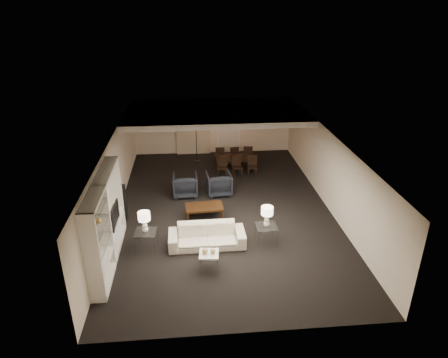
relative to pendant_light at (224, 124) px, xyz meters
name	(u,v)px	position (x,y,z in m)	size (l,w,h in m)	color
floor	(224,209)	(-0.30, -3.50, -1.92)	(11.00, 11.00, 0.00)	black
ceiling	(224,138)	(-0.30, -3.50, 0.58)	(7.00, 11.00, 0.02)	silver
wall_back	(213,126)	(-0.30, 2.00, -0.67)	(7.00, 0.02, 2.50)	beige
wall_front	(249,285)	(-0.30, -9.00, -0.67)	(7.00, 0.02, 2.50)	beige
wall_left	(114,179)	(-3.80, -3.50, -0.67)	(0.02, 11.00, 2.50)	beige
wall_right	(329,171)	(3.20, -3.50, -0.67)	(0.02, 11.00, 2.50)	beige
ceiling_soffit	(216,112)	(-0.30, 0.00, 0.48)	(7.00, 4.00, 0.20)	silver
curtains	(193,128)	(-1.20, 1.92, -0.72)	(1.50, 0.12, 2.40)	beige
door	(228,130)	(0.40, 1.97, -0.87)	(0.90, 0.05, 2.10)	silver
painting	(260,119)	(1.80, 1.96, -0.37)	(0.95, 0.04, 0.65)	#142D38
media_unit	(106,222)	(-3.61, -6.10, -0.74)	(0.38, 3.40, 2.35)	white
pendant_light	(224,124)	(0.00, 0.00, 0.00)	(0.52, 0.52, 0.24)	#D8591E
sofa	(207,236)	(-0.98, -5.64, -1.60)	(2.16, 0.84, 0.63)	beige
coffee_table	(204,212)	(-0.98, -4.04, -1.71)	(1.19, 0.69, 0.42)	black
armchair_left	(185,185)	(-1.58, -2.34, -1.52)	(0.86, 0.88, 0.80)	black
armchair_right	(219,184)	(-0.38, -2.34, -1.52)	(0.86, 0.88, 0.80)	black
side_table_left	(146,240)	(-2.68, -5.64, -1.64)	(0.59, 0.59, 0.55)	white
side_table_right	(266,234)	(0.72, -5.64, -1.64)	(0.59, 0.59, 0.55)	white
table_lamp_left	(145,222)	(-2.68, -5.64, -1.06)	(0.34, 0.34, 0.61)	white
table_lamp_right	(267,217)	(0.72, -5.64, -1.06)	(0.34, 0.34, 0.61)	beige
marble_table	(209,261)	(-0.98, -6.74, -1.67)	(0.49, 0.49, 0.49)	white
gold_gourd_a	(205,251)	(-1.08, -6.74, -1.35)	(0.16, 0.16, 0.16)	tan
gold_gourd_b	(213,251)	(-0.88, -6.74, -1.36)	(0.14, 0.14, 0.14)	tan
television	(111,215)	(-3.58, -5.49, -0.89)	(0.13, 0.97, 0.56)	black
vase_blue	(96,250)	(-3.61, -7.31, -0.77)	(0.17, 0.17, 0.18)	#222B96
vase_amber	(98,220)	(-3.61, -6.80, -0.28)	(0.16, 0.16, 0.16)	#BC8D3E
floor_speaker	(124,202)	(-3.50, -3.91, -1.31)	(0.13, 0.13, 1.22)	black
dining_table	(235,164)	(0.47, -0.22, -1.64)	(1.61, 0.90, 0.57)	black
chair_nl	(222,167)	(-0.13, -0.87, -1.50)	(0.39, 0.39, 0.84)	black
chair_nm	(237,167)	(0.47, -0.87, -1.50)	(0.39, 0.39, 0.84)	black
chair_nr	(252,166)	(1.07, -0.87, -1.50)	(0.39, 0.39, 0.84)	black
chair_fl	(220,156)	(-0.13, 0.43, -1.50)	(0.39, 0.39, 0.84)	black
chair_fm	(234,155)	(0.47, 0.43, -1.50)	(0.39, 0.39, 0.84)	black
chair_fr	(248,155)	(1.07, 0.43, -1.50)	(0.39, 0.39, 0.84)	black
floor_lamp	(196,142)	(-1.08, 0.92, -1.02)	(0.26, 0.26, 1.80)	black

